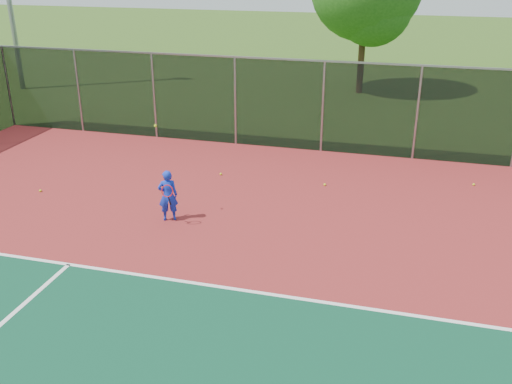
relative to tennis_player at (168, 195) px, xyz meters
The scene contains 7 objects.
court_apron 6.89m from the tennis_player, 32.16° to the right, with size 30.00×20.00×0.02m, color maroon.
fence_back 8.65m from the tennis_player, 47.56° to the left, with size 30.00×0.06×3.03m.
tennis_player is the anchor object (origin of this frame).
practice_ball_0 8.75m from the tennis_player, 30.09° to the left, with size 0.07×0.07×0.07m, color #CBE01A.
practice_ball_1 4.76m from the tennis_player, 43.52° to the left, with size 0.07×0.07×0.07m, color #CBE01A.
practice_ball_3 3.35m from the tennis_player, 85.37° to the left, with size 0.07×0.07×0.07m, color #CBE01A.
practice_ball_4 4.31m from the tennis_player, behind, with size 0.07×0.07×0.07m, color #CBE01A.
Camera 1 is at (-0.35, -6.24, 6.20)m, focal length 40.00 mm.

